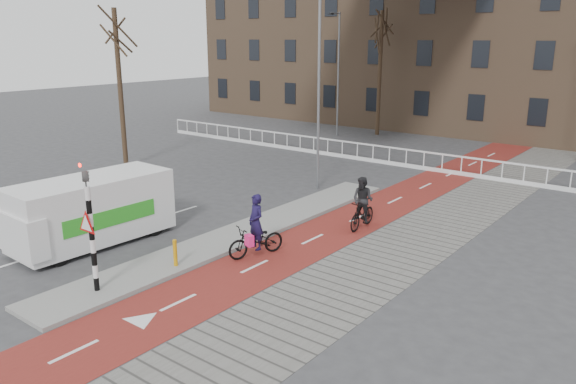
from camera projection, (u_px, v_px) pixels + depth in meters
The scene contains 15 objects.
ground at pixel (170, 276), 16.24m from camera, with size 120.00×120.00×0.00m, color #38383A.
bike_lane at pixel (383, 206), 22.95m from camera, with size 2.50×60.00×0.01m, color maroon.
sidewalk at pixel (449, 219), 21.29m from camera, with size 3.00×60.00×0.01m, color slate.
curb_island at pixel (245, 232), 19.68m from camera, with size 1.80×16.00×0.12m, color gray.
traffic_signal at pixel (90, 224), 14.53m from camera, with size 0.80×0.80×3.68m.
bollard at pixel (175, 253), 16.55m from camera, with size 0.12×0.12×0.81m, color #CB8C0B.
cyclist_near at pixel (256, 236), 17.52m from camera, with size 1.26×2.04×2.00m.
cyclist_far at pixel (362, 207), 20.05m from camera, with size 0.84×1.78×1.89m.
van at pixel (92, 209), 18.51m from camera, with size 2.26×5.26×2.23m.
railing at pixel (342, 152), 32.04m from camera, with size 28.00×0.10×0.99m.
townhouse_row at pixel (481, 20), 40.24m from camera, with size 46.00×10.00×15.90m.
tree_left at pixel (120, 90), 28.79m from camera, with size 0.25×0.25×8.07m, color #312415.
tree_mid at pixel (380, 74), 38.58m from camera, with size 0.27×0.27×8.38m, color #312415.
streetlight_near at pixel (319, 92), 24.41m from camera, with size 0.12×0.12×8.72m, color slate.
streetlight_left at pixel (338, 76), 38.16m from camera, with size 0.12×0.12×8.26m, color slate.
Camera 1 is at (11.93, -9.72, 6.68)m, focal length 35.00 mm.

